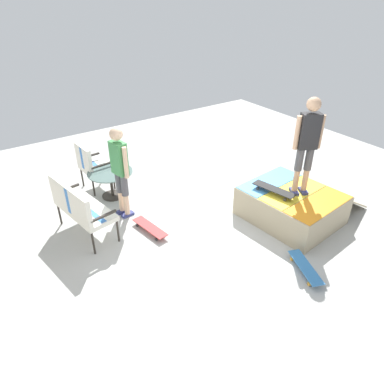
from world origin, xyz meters
TOP-DOWN VIEW (x-y plane):
  - ground_plane at (0.00, 0.00)m, footprint 12.00×12.00m
  - skate_ramp at (-0.49, -1.49)m, footprint 1.80×2.28m
  - patio_bench at (1.21, 1.92)m, footprint 1.32×0.75m
  - patio_chair_near_house at (2.66, 1.15)m, footprint 0.66×0.60m
  - patio_table at (2.14, 0.95)m, footprint 0.90×0.90m
  - person_watching at (1.40, 1.03)m, footprint 0.47×0.28m
  - person_skater at (-0.56, -1.52)m, footprint 0.34×0.43m
  - skateboard_by_bench at (0.63, 0.90)m, footprint 0.82×0.32m
  - skateboard_spare at (-1.62, -0.56)m, footprint 0.82×0.49m
  - skateboard_on_ramp at (-0.33, -1.11)m, footprint 0.82×0.36m

SIDE VIEW (x-z plane):
  - ground_plane at x=0.00m, z-range -0.10..0.00m
  - skateboard_by_bench at x=0.63m, z-range 0.03..0.14m
  - skateboard_spare at x=-1.62m, z-range 0.03..0.14m
  - skate_ramp at x=-0.49m, z-range 0.00..0.58m
  - patio_table at x=2.14m, z-range 0.12..0.69m
  - patio_chair_near_house at x=2.66m, z-range 0.10..1.12m
  - patio_bench at x=1.21m, z-range 0.11..1.13m
  - skateboard_on_ramp at x=-0.33m, z-range 0.61..0.71m
  - person_watching at x=1.40m, z-range 0.15..1.90m
  - person_skater at x=-0.56m, z-range 0.72..2.45m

